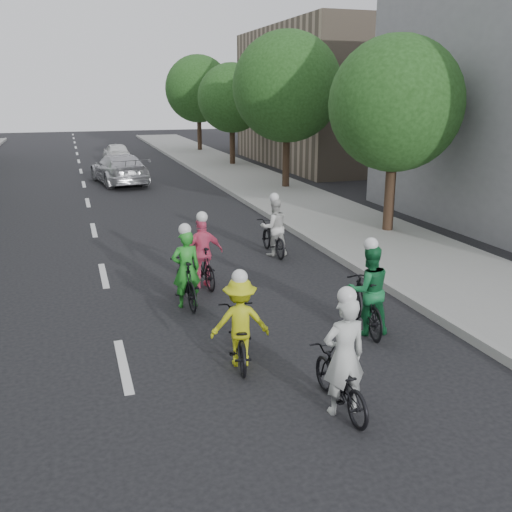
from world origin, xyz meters
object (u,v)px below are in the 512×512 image
cyclist_2 (367,297)px  cyclist_3 (186,277)px  follow_car_lead (119,169)px  follow_car_trail (117,152)px  cyclist_4 (273,233)px  cyclist_5 (341,371)px  cyclist_1 (203,259)px  cyclist_0 (239,329)px

cyclist_2 → cyclist_3: 3.76m
follow_car_lead → follow_car_trail: 9.20m
cyclist_3 → cyclist_4: 4.34m
cyclist_3 → cyclist_5: bearing=102.4°
cyclist_4 → cyclist_5: (-1.80, -7.81, -0.01)m
cyclist_4 → follow_car_lead: (-2.89, 14.17, 0.12)m
cyclist_3 → cyclist_5: 4.88m
cyclist_1 → cyclist_5: (0.64, -5.81, -0.05)m
cyclist_0 → cyclist_2: cyclist_2 is taller
follow_car_lead → cyclist_2: bearing=89.4°
cyclist_3 → cyclist_2: bearing=138.4°
follow_car_lead → cyclist_3: bearing=80.9°
cyclist_1 → follow_car_lead: size_ratio=0.35×
cyclist_1 → follow_car_trail: cyclist_1 is taller
cyclist_4 → follow_car_lead: bearing=-78.2°
cyclist_3 → cyclist_4: bearing=-136.8°
cyclist_1 → follow_car_lead: cyclist_1 is taller
cyclist_2 → cyclist_4: (0.13, 5.48, -0.08)m
cyclist_0 → cyclist_2: bearing=-159.1°
cyclist_3 → cyclist_1: bearing=-121.2°
cyclist_0 → cyclist_5: 2.07m
cyclist_0 → cyclist_5: size_ratio=0.94×
cyclist_1 → follow_car_trail: (0.19, 25.35, -0.04)m
cyclist_2 → cyclist_5: cyclist_5 is taller
cyclist_1 → cyclist_3: 1.25m
cyclist_5 → cyclist_3: bearing=-75.2°
cyclist_1 → cyclist_5: size_ratio=0.95×
cyclist_1 → cyclist_4: size_ratio=1.01×
cyclist_1 → cyclist_4: cyclist_1 is taller
cyclist_2 → cyclist_4: size_ratio=1.04×
cyclist_3 → follow_car_lead: cyclist_3 is taller
cyclist_1 → cyclist_2: cyclist_2 is taller
cyclist_1 → cyclist_4: (2.44, 2.00, -0.04)m
cyclist_2 → follow_car_trail: cyclist_2 is taller
cyclist_4 → cyclist_1: bearing=39.7°
cyclist_4 → cyclist_5: bearing=77.4°
cyclist_2 → cyclist_0: bearing=18.4°
cyclist_1 → cyclist_4: 3.15m
cyclist_2 → follow_car_trail: size_ratio=0.51×
cyclist_2 → follow_car_trail: bearing=-78.2°
follow_car_trail → cyclist_4: bearing=93.1°
cyclist_3 → cyclist_5: (1.25, -4.71, -0.02)m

